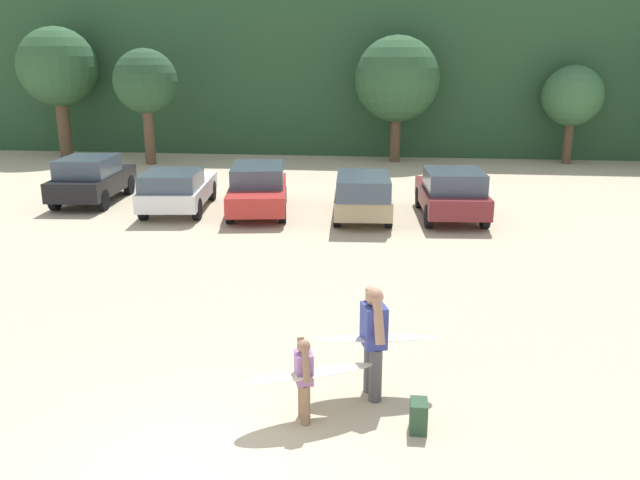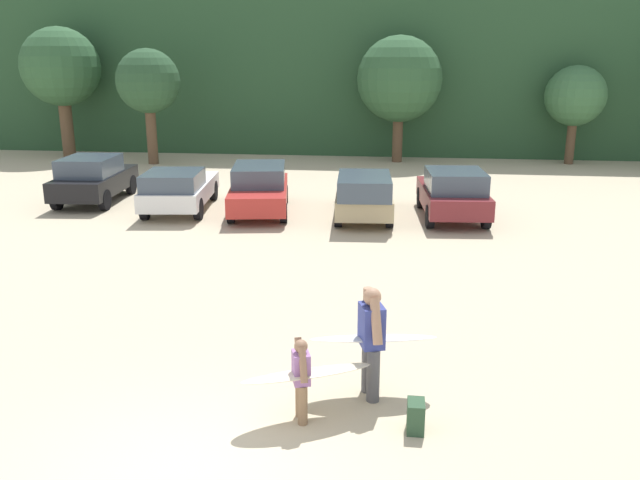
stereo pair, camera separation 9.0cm
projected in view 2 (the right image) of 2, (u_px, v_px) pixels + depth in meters
ground_plane at (184, 476)px, 8.11m from camera, size 120.00×120.00×0.00m
hillside_ridge at (358, 71)px, 38.31m from camera, size 108.00×12.00×8.34m
tree_far_right at (61, 68)px, 32.24m from camera, size 3.86×3.86×6.42m
tree_far_left at (148, 82)px, 30.34m from camera, size 2.97×2.97×5.37m
tree_center_right at (399, 80)px, 30.94m from camera, size 4.05×4.05×5.97m
tree_right at (575, 97)px, 30.50m from camera, size 2.81×2.81×4.61m
parked_car_black at (93, 178)px, 22.98m from camera, size 2.12×4.23×1.65m
parked_car_white at (179, 188)px, 21.66m from camera, size 2.38×4.64×1.46m
parked_car_red at (259, 188)px, 21.56m from camera, size 2.49×4.64×1.55m
parked_car_tan at (364, 194)px, 20.68m from camera, size 2.01×4.72×1.51m
parked_car_maroon at (453, 193)px, 20.63m from camera, size 2.17×4.22×1.61m
person_adult at (371, 336)px, 9.75m from camera, size 0.44×0.75×1.76m
person_child at (301, 375)px, 9.16m from camera, size 0.31×0.63×1.25m
surfboard_white at (374, 338)px, 9.90m from camera, size 2.01×0.86×0.20m
surfboard_cream at (307, 373)px, 9.23m from camera, size 1.97×1.29×0.18m
backpack_dropped at (416, 416)px, 9.02m from camera, size 0.24×0.34×0.45m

